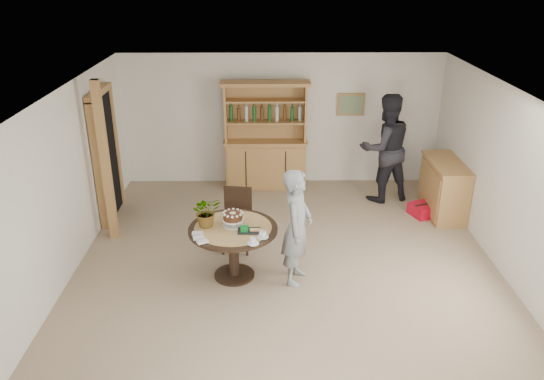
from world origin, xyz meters
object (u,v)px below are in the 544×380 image
Objects in this scene: adult_person at (385,148)px; dining_table at (233,237)px; teen_boy at (297,227)px; red_suitcase at (428,209)px; hutch at (266,152)px; sideboard at (444,188)px; dining_chair at (237,215)px.

dining_table is at bearing 30.11° from adult_person.
teen_boy is 2.29× the size of red_suitcase.
hutch is 2.23m from adult_person.
hutch reaches higher than teen_boy.
adult_person is 2.78× the size of red_suitcase.
red_suitcase is (2.80, -1.29, -0.59)m from hutch.
dining_table is 3.79m from red_suitcase.
hutch is at bearing 133.51° from red_suitcase.
sideboard is 1.33× the size of dining_chair.
teen_boy is at bearing 42.38° from adult_person.
teen_boy is 3.18m from adult_person.
teen_boy is 3.20m from red_suitcase.
adult_person reaches higher than red_suitcase.
hutch is at bearing 86.15° from dining_chair.
red_suitcase is at bearing -169.30° from sideboard.
hutch is 2.16× the size of dining_chair.
dining_chair is at bearing 89.39° from dining_table.
adult_person reaches higher than sideboard.
dining_table is at bearing -97.75° from hutch.
hutch is 2.42m from dining_chair.
red_suitcase is (3.23, 1.09, -0.43)m from dining_chair.
hutch reaches higher than adult_person.
dining_chair is at bearing 176.82° from red_suitcase.
adult_person reaches higher than dining_chair.
teen_boy reaches higher than dining_chair.
hutch is at bearing 82.25° from dining_table.
dining_table is 1.27× the size of dining_chair.
sideboard reaches higher than dining_table.
dining_chair is 0.58× the size of teen_boy.
dining_table is 0.88m from teen_boy.
teen_boy is at bearing -82.86° from hutch.
sideboard is 1.22m from adult_person.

